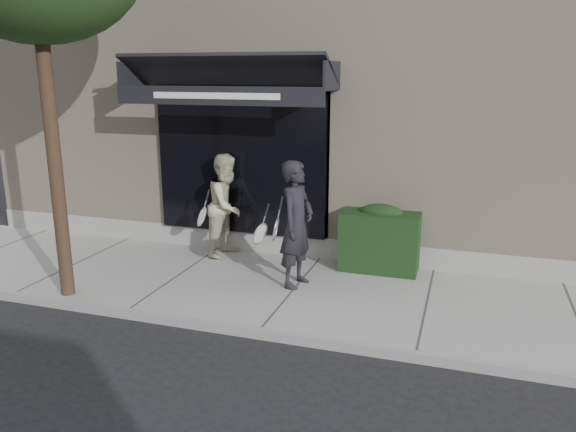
% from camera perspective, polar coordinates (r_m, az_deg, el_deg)
% --- Properties ---
extents(ground, '(80.00, 80.00, 0.00)m').
position_cam_1_polar(ground, '(8.85, 0.74, -8.00)').
color(ground, black).
rests_on(ground, ground).
extents(sidewalk, '(20.00, 3.00, 0.12)m').
position_cam_1_polar(sidewalk, '(8.83, 0.75, -7.64)').
color(sidewalk, gray).
rests_on(sidewalk, ground).
extents(curb, '(20.00, 0.10, 0.14)m').
position_cam_1_polar(curb, '(7.49, -2.86, -11.80)').
color(curb, gray).
rests_on(curb, ground).
extents(building_facade, '(14.30, 8.04, 5.64)m').
position_cam_1_polar(building_facade, '(13.02, 7.39, 11.49)').
color(building_facade, '#C0AD93').
rests_on(building_facade, ground).
extents(hedge, '(1.30, 0.70, 1.14)m').
position_cam_1_polar(hedge, '(9.56, 9.32, -2.30)').
color(hedge, black).
rests_on(hedge, sidewalk).
extents(pedestrian_front, '(0.88, 0.90, 1.97)m').
position_cam_1_polar(pedestrian_front, '(8.61, 0.87, -0.86)').
color(pedestrian_front, black).
rests_on(pedestrian_front, sidewalk).
extents(pedestrian_back, '(0.87, 1.04, 1.86)m').
position_cam_1_polar(pedestrian_back, '(10.17, -6.18, 1.11)').
color(pedestrian_back, beige).
rests_on(pedestrian_back, sidewalk).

